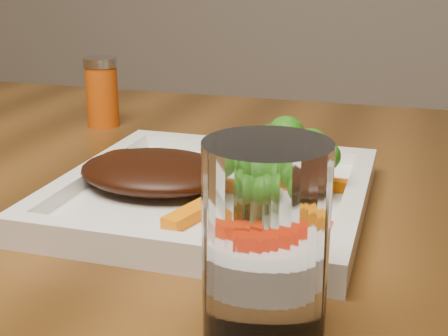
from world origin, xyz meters
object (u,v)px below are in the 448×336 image
(plate, at_px, (214,199))
(drinking_glass, at_px, (265,243))
(steak, at_px, (156,171))
(spice_shaker, at_px, (102,92))

(plate, distance_m, drinking_glass, 0.21)
(plate, height_order, drinking_glass, drinking_glass)
(steak, bearing_deg, drinking_glass, -51.67)
(steak, bearing_deg, plate, -0.96)
(plate, xyz_separation_m, steak, (-0.06, 0.00, 0.02))
(spice_shaker, bearing_deg, steak, -52.82)
(plate, height_order, spice_shaker, spice_shaker)
(drinking_glass, bearing_deg, plate, 116.18)
(plate, bearing_deg, steak, 179.04)
(drinking_glass, bearing_deg, steak, 128.33)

